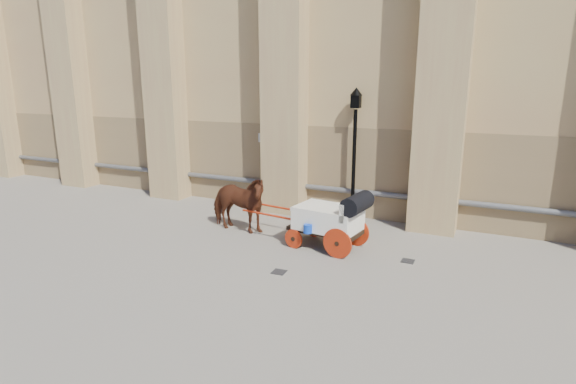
% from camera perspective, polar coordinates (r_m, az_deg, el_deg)
% --- Properties ---
extents(ground, '(90.00, 90.00, 0.00)m').
position_cam_1_polar(ground, '(12.42, -3.33, -7.20)').
color(ground, slate).
rests_on(ground, ground).
extents(horse, '(2.17, 1.10, 1.78)m').
position_cam_1_polar(horse, '(13.62, -6.42, -1.42)').
color(horse, '#562C1A').
rests_on(horse, ground).
extents(carriage, '(3.83, 1.52, 1.63)m').
position_cam_1_polar(carriage, '(12.21, 5.61, -3.26)').
color(carriage, black).
rests_on(carriage, ground).
extents(street_lamp, '(0.40, 0.40, 4.28)m').
position_cam_1_polar(street_lamp, '(14.63, 8.41, 5.18)').
color(street_lamp, black).
rests_on(street_lamp, ground).
extents(drain_grate_near, '(0.33, 0.33, 0.01)m').
position_cam_1_polar(drain_grate_near, '(10.96, -1.14, -10.11)').
color(drain_grate_near, black).
rests_on(drain_grate_near, ground).
extents(drain_grate_far, '(0.33, 0.33, 0.01)m').
position_cam_1_polar(drain_grate_far, '(11.98, 14.97, -8.46)').
color(drain_grate_far, black).
rests_on(drain_grate_far, ground).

